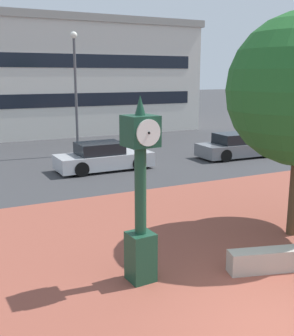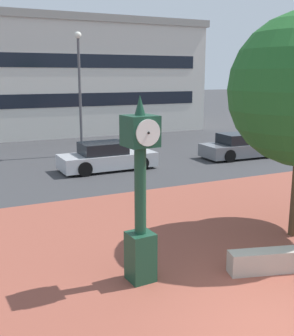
{
  "view_description": "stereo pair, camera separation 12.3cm",
  "coord_description": "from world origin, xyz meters",
  "px_view_note": "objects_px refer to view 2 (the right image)",
  "views": [
    {
      "loc": [
        -4.9,
        -4.78,
        4.25
      ],
      "look_at": [
        -1.23,
        2.67,
        2.38
      ],
      "focal_mm": 44.41,
      "sensor_mm": 36.0,
      "label": 1
    },
    {
      "loc": [
        -4.78,
        -4.83,
        4.25
      ],
      "look_at": [
        -1.23,
        2.67,
        2.38
      ],
      "focal_mm": 44.41,
      "sensor_mm": 36.0,
      "label": 2
    }
  ],
  "objects_px": {
    "street_clock": "(140,197)",
    "civic_building": "(42,76)",
    "car_street_near": "(242,147)",
    "car_street_mid": "(107,158)",
    "street_lamp_post": "(80,81)"
  },
  "relations": [
    {
      "from": "car_street_near",
      "to": "street_lamp_post",
      "type": "distance_m",
      "value": 9.16
    },
    {
      "from": "car_street_near",
      "to": "civic_building",
      "type": "xyz_separation_m",
      "value": [
        -6.63,
        17.38,
        3.57
      ]
    },
    {
      "from": "street_clock",
      "to": "civic_building",
      "type": "relative_size",
      "value": 0.17
    },
    {
      "from": "street_clock",
      "to": "car_street_near",
      "type": "relative_size",
      "value": 0.87
    },
    {
      "from": "street_lamp_post",
      "to": "car_street_mid",
      "type": "bearing_deg",
      "value": -90.02
    },
    {
      "from": "car_street_mid",
      "to": "civic_building",
      "type": "bearing_deg",
      "value": 176.28
    },
    {
      "from": "car_street_mid",
      "to": "civic_building",
      "type": "height_order",
      "value": "civic_building"
    },
    {
      "from": "car_street_near",
      "to": "car_street_mid",
      "type": "bearing_deg",
      "value": -90.55
    },
    {
      "from": "car_street_near",
      "to": "street_lamp_post",
      "type": "bearing_deg",
      "value": -117.93
    },
    {
      "from": "street_clock",
      "to": "car_street_near",
      "type": "bearing_deg",
      "value": 39.71
    },
    {
      "from": "car_street_mid",
      "to": "car_street_near",
      "type": "bearing_deg",
      "value": 86.75
    },
    {
      "from": "civic_building",
      "to": "car_street_near",
      "type": "bearing_deg",
      "value": -69.11
    },
    {
      "from": "car_street_near",
      "to": "car_street_mid",
      "type": "relative_size",
      "value": 1.01
    },
    {
      "from": "car_street_near",
      "to": "street_lamp_post",
      "type": "xyz_separation_m",
      "value": [
        -7.41,
        4.19,
        3.36
      ]
    },
    {
      "from": "street_clock",
      "to": "street_lamp_post",
      "type": "distance_m",
      "value": 14.58
    }
  ]
}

